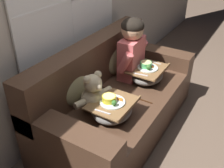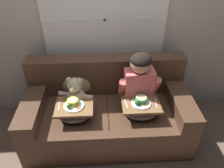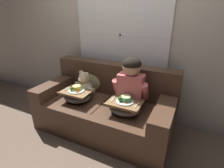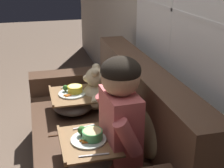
# 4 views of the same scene
# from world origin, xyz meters

# --- Properties ---
(ground_plane) EXTENTS (14.00, 14.00, 0.00)m
(ground_plane) POSITION_xyz_m (0.00, 0.00, 0.00)
(ground_plane) COLOR brown
(wall_back_with_window) EXTENTS (8.00, 0.08, 2.60)m
(wall_back_with_window) POSITION_xyz_m (0.00, 0.58, 1.30)
(wall_back_with_window) COLOR #BCB2A3
(wall_back_with_window) RESTS_ON ground_plane
(couch) EXTENTS (1.87, 0.92, 0.90)m
(couch) POSITION_xyz_m (0.00, 0.07, 0.32)
(couch) COLOR #4C3323
(couch) RESTS_ON ground_plane
(throw_pillow_behind_child) EXTENTS (0.40, 0.19, 0.42)m
(throw_pillow_behind_child) POSITION_xyz_m (0.36, 0.27, 0.62)
(throw_pillow_behind_child) COLOR tan
(throw_pillow_behind_child) RESTS_ON couch
(throw_pillow_behind_teddy) EXTENTS (0.37, 0.18, 0.39)m
(throw_pillow_behind_teddy) POSITION_xyz_m (-0.36, 0.27, 0.62)
(throw_pillow_behind_teddy) COLOR tan
(throw_pillow_behind_teddy) RESTS_ON couch
(child_figure) EXTENTS (0.47, 0.23, 0.66)m
(child_figure) POSITION_xyz_m (0.36, 0.07, 0.79)
(child_figure) COLOR #DB6666
(child_figure) RESTS_ON couch
(teddy_bear) EXTENTS (0.40, 0.29, 0.38)m
(teddy_bear) POSITION_xyz_m (-0.36, 0.07, 0.59)
(teddy_bear) COLOR beige
(teddy_bear) RESTS_ON couch
(lap_tray_child) EXTENTS (0.41, 0.34, 0.22)m
(lap_tray_child) POSITION_xyz_m (0.36, -0.13, 0.51)
(lap_tray_child) COLOR slate
(lap_tray_child) RESTS_ON child_figure
(lap_tray_teddy) EXTENTS (0.40, 0.35, 0.22)m
(lap_tray_teddy) POSITION_xyz_m (-0.36, -0.13, 0.51)
(lap_tray_teddy) COLOR slate
(lap_tray_teddy) RESTS_ON teddy_bear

